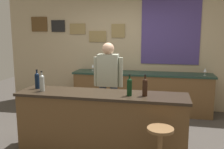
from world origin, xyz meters
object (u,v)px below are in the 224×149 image
(wine_bottle_c, at_px, (129,86))
(wine_bottle_d, at_px, (145,86))
(wine_glass_b, at_px, (103,66))
(wine_bottle_b, at_px, (42,82))
(wine_glass_a, at_px, (93,66))
(wine_glass_c, at_px, (205,70))
(coffee_mug, at_px, (109,70))
(bartender, at_px, (108,82))
(bar_stool, at_px, (160,145))
(wine_bottle_a, at_px, (37,80))

(wine_bottle_c, relative_size, wine_bottle_d, 1.00)
(wine_glass_b, bearing_deg, wine_bottle_b, -101.08)
(wine_bottle_c, xyz_separation_m, wine_glass_b, (-0.91, 2.14, -0.05))
(wine_bottle_b, xyz_separation_m, wine_glass_b, (0.42, 2.14, -0.05))
(wine_glass_a, xyz_separation_m, wine_glass_b, (0.25, -0.01, 0.00))
(wine_bottle_b, relative_size, wine_bottle_c, 1.00)
(wine_bottle_b, distance_m, wine_glass_a, 2.16)
(wine_bottle_b, xyz_separation_m, wine_bottle_c, (1.33, 0.00, 0.00))
(wine_glass_c, bearing_deg, coffee_mug, 179.49)
(bartender, bearing_deg, bar_stool, -54.88)
(bar_stool, relative_size, wine_bottle_d, 2.22)
(bartender, distance_m, bar_stool, 1.71)
(wine_bottle_a, distance_m, wine_bottle_d, 1.70)
(wine_glass_b, height_order, coffee_mug, wine_glass_b)
(wine_bottle_d, bearing_deg, wine_bottle_a, 176.35)
(wine_bottle_a, relative_size, coffee_mug, 2.45)
(wine_glass_c, distance_m, coffee_mug, 2.05)
(wine_bottle_b, distance_m, wine_glass_c, 3.32)
(bartender, relative_size, wine_glass_c, 10.45)
(wine_bottle_b, height_order, wine_glass_b, wine_bottle_b)
(bar_stool, xyz_separation_m, wine_bottle_c, (-0.45, 0.51, 0.60))
(bartender, bearing_deg, wine_bottle_a, -145.02)
(wine_glass_a, relative_size, wine_glass_b, 1.00)
(bar_stool, bearing_deg, wine_bottle_a, 161.43)
(bar_stool, xyz_separation_m, wine_bottle_d, (-0.24, 0.54, 0.60))
(wine_bottle_b, xyz_separation_m, wine_glass_c, (2.62, 2.04, -0.05))
(bartender, height_order, coffee_mug, bartender)
(bartender, xyz_separation_m, wine_glass_c, (1.79, 1.20, 0.07))
(wine_glass_b, xyz_separation_m, wine_glass_c, (2.20, -0.11, 0.00))
(bar_stool, bearing_deg, wine_bottle_d, 113.55)
(wine_bottle_a, bearing_deg, bar_stool, -18.57)
(wine_bottle_d, height_order, wine_glass_c, wine_bottle_d)
(wine_bottle_d, bearing_deg, bartender, 131.48)
(wine_glass_c, bearing_deg, wine_bottle_b, -142.20)
(wine_bottle_c, distance_m, coffee_mug, 2.19)
(wine_bottle_c, xyz_separation_m, wine_bottle_d, (0.21, 0.03, 0.00))
(wine_glass_c, bearing_deg, wine_bottle_d, -118.40)
(wine_bottle_a, relative_size, wine_glass_c, 1.97)
(coffee_mug, bearing_deg, wine_bottle_b, -105.53)
(wine_bottle_c, distance_m, wine_glass_a, 2.44)
(bartender, xyz_separation_m, coffee_mug, (-0.26, 1.22, 0.01))
(bartender, relative_size, wine_bottle_c, 5.29)
(wine_glass_b, xyz_separation_m, coffee_mug, (0.15, -0.09, -0.06))
(wine_bottle_b, relative_size, wine_glass_b, 1.97)
(wine_glass_b, distance_m, wine_glass_c, 2.21)
(wine_bottle_d, bearing_deg, wine_glass_c, 61.60)
(wine_bottle_b, distance_m, wine_bottle_c, 1.33)
(bar_stool, relative_size, wine_glass_a, 4.39)
(bartender, distance_m, wine_glass_b, 1.38)
(bar_stool, xyz_separation_m, wine_glass_a, (-1.61, 2.66, 0.55))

